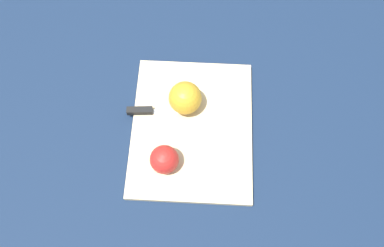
{
  "coord_description": "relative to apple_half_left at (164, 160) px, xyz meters",
  "views": [
    {
      "loc": [
        -0.34,
        0.03,
        0.83
      ],
      "look_at": [
        0.0,
        0.0,
        0.03
      ],
      "focal_mm": 35.0,
      "sensor_mm": 36.0,
      "label": 1
    }
  ],
  "objects": [
    {
      "name": "apple_half_left",
      "position": [
        0.0,
        0.0,
        0.0
      ],
      "size": [
        0.06,
        0.06,
        0.06
      ],
      "rotation": [
        0.0,
        0.0,
        2.8
      ],
      "color": "red",
      "rests_on": "cutting_board"
    },
    {
      "name": "cutting_board",
      "position": [
        0.09,
        -0.07,
        -0.04
      ],
      "size": [
        0.39,
        0.33,
        0.01
      ],
      "color": "#D1B789",
      "rests_on": "ground_plane"
    },
    {
      "name": "knife",
      "position": [
        0.13,
        0.04,
        -0.03
      ],
      "size": [
        0.02,
        0.15,
        0.02
      ],
      "rotation": [
        0.0,
        0.0,
        -1.63
      ],
      "color": "silver",
      "rests_on": "cutting_board"
    },
    {
      "name": "ground_plane",
      "position": [
        0.09,
        -0.07,
        -0.05
      ],
      "size": [
        4.0,
        4.0,
        0.0
      ],
      "primitive_type": "plane",
      "color": "#14233D"
    },
    {
      "name": "apple_half_right",
      "position": [
        0.14,
        -0.06,
        0.01
      ],
      "size": [
        0.08,
        0.08,
        0.08
      ],
      "rotation": [
        0.0,
        0.0,
        1.31
      ],
      "color": "gold",
      "rests_on": "cutting_board"
    }
  ]
}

